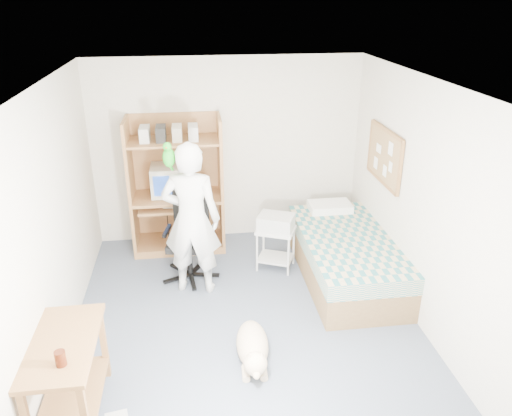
# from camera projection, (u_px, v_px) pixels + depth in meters

# --- Properties ---
(floor) EXTENTS (4.00, 4.00, 0.00)m
(floor) POSITION_uv_depth(u_px,v_px,m) (245.00, 315.00, 5.43)
(floor) COLOR #495363
(floor) RESTS_ON ground
(wall_back) EXTENTS (3.60, 0.02, 2.50)m
(wall_back) POSITION_uv_depth(u_px,v_px,m) (227.00, 151.00, 6.75)
(wall_back) COLOR beige
(wall_back) RESTS_ON floor
(wall_right) EXTENTS (0.02, 4.00, 2.50)m
(wall_right) POSITION_uv_depth(u_px,v_px,m) (417.00, 201.00, 5.15)
(wall_right) COLOR beige
(wall_right) RESTS_ON floor
(wall_left) EXTENTS (0.02, 4.00, 2.50)m
(wall_left) POSITION_uv_depth(u_px,v_px,m) (55.00, 220.00, 4.71)
(wall_left) COLOR beige
(wall_left) RESTS_ON floor
(ceiling) EXTENTS (3.60, 4.00, 0.02)m
(ceiling) POSITION_uv_depth(u_px,v_px,m) (242.00, 82.00, 4.43)
(ceiling) COLOR white
(ceiling) RESTS_ON wall_back
(computer_hutch) EXTENTS (1.20, 0.63, 1.80)m
(computer_hutch) POSITION_uv_depth(u_px,v_px,m) (177.00, 190.00, 6.60)
(computer_hutch) COLOR brown
(computer_hutch) RESTS_ON floor
(bed) EXTENTS (1.02, 2.02, 0.66)m
(bed) POSITION_uv_depth(u_px,v_px,m) (346.00, 257.00, 6.03)
(bed) COLOR brown
(bed) RESTS_ON floor
(side_desk) EXTENTS (0.50, 1.00, 0.75)m
(side_desk) POSITION_uv_depth(u_px,v_px,m) (68.00, 368.00, 3.96)
(side_desk) COLOR brown
(side_desk) RESTS_ON floor
(corkboard) EXTENTS (0.04, 0.94, 0.66)m
(corkboard) POSITION_uv_depth(u_px,v_px,m) (384.00, 156.00, 5.88)
(corkboard) COLOR olive
(corkboard) RESTS_ON wall_right
(office_chair) EXTENTS (0.61, 0.61, 1.08)m
(office_chair) POSITION_uv_depth(u_px,v_px,m) (190.00, 247.00, 6.05)
(office_chair) COLOR black
(office_chair) RESTS_ON floor
(person) EXTENTS (0.73, 0.55, 1.80)m
(person) POSITION_uv_depth(u_px,v_px,m) (191.00, 219.00, 5.57)
(person) COLOR white
(person) RESTS_ON floor
(parrot) EXTENTS (0.13, 0.23, 0.36)m
(parrot) POSITION_uv_depth(u_px,v_px,m) (169.00, 156.00, 5.26)
(parrot) COLOR #158E14
(parrot) RESTS_ON person
(dog) EXTENTS (0.34, 0.95, 0.36)m
(dog) POSITION_uv_depth(u_px,v_px,m) (253.00, 347.00, 4.71)
(dog) COLOR beige
(dog) RESTS_ON floor
(printer_cart) EXTENTS (0.56, 0.51, 0.54)m
(printer_cart) POSITION_uv_depth(u_px,v_px,m) (276.00, 242.00, 6.23)
(printer_cart) COLOR silver
(printer_cart) RESTS_ON floor
(printer) EXTENTS (0.51, 0.46, 0.18)m
(printer) POSITION_uv_depth(u_px,v_px,m) (276.00, 222.00, 6.12)
(printer) COLOR #B1B1AC
(printer) RESTS_ON printer_cart
(crt_monitor) EXTENTS (0.41, 0.44, 0.39)m
(crt_monitor) POSITION_uv_depth(u_px,v_px,m) (167.00, 180.00, 6.53)
(crt_monitor) COLOR beige
(crt_monitor) RESTS_ON computer_hutch
(keyboard) EXTENTS (0.46, 0.20, 0.03)m
(keyboard) POSITION_uv_depth(u_px,v_px,m) (181.00, 205.00, 6.52)
(keyboard) COLOR beige
(keyboard) RESTS_ON computer_hutch
(pencil_cup) EXTENTS (0.08, 0.08, 0.12)m
(pencil_cup) POSITION_uv_depth(u_px,v_px,m) (201.00, 191.00, 6.55)
(pencil_cup) COLOR gold
(pencil_cup) RESTS_ON computer_hutch
(drink_glass) EXTENTS (0.08, 0.08, 0.12)m
(drink_glass) POSITION_uv_depth(u_px,v_px,m) (60.00, 358.00, 3.60)
(drink_glass) COLOR #3D1609
(drink_glass) RESTS_ON side_desk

